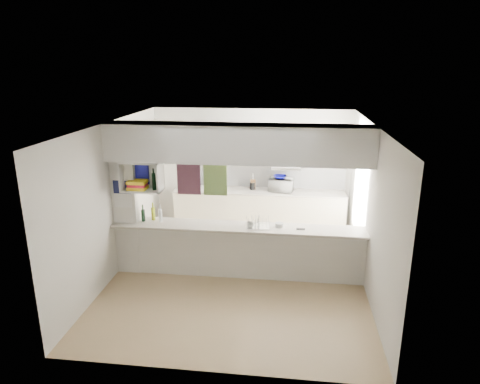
% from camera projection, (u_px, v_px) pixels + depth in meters
% --- Properties ---
extents(floor, '(4.80, 4.80, 0.00)m').
position_uv_depth(floor, '(238.00, 276.00, 7.33)').
color(floor, tan).
rests_on(floor, ground).
extents(ceiling, '(4.80, 4.80, 0.00)m').
position_uv_depth(ceiling, '(237.00, 124.00, 6.58)').
color(ceiling, white).
rests_on(ceiling, wall_back).
extents(wall_back, '(4.20, 0.00, 4.20)m').
position_uv_depth(wall_back, '(251.00, 169.00, 9.24)').
color(wall_back, silver).
rests_on(wall_back, floor).
extents(wall_left, '(0.00, 4.80, 4.80)m').
position_uv_depth(wall_left, '(114.00, 199.00, 7.20)').
color(wall_left, silver).
rests_on(wall_left, floor).
extents(wall_right, '(0.00, 4.80, 4.80)m').
position_uv_depth(wall_right, '(370.00, 209.00, 6.71)').
color(wall_right, silver).
rests_on(wall_right, floor).
extents(servery_partition, '(4.20, 0.50, 2.60)m').
position_uv_depth(servery_partition, '(227.00, 183.00, 6.87)').
color(servery_partition, silver).
rests_on(servery_partition, floor).
extents(cubby_shelf, '(0.65, 0.35, 0.50)m').
position_uv_depth(cubby_shelf, '(142.00, 178.00, 6.96)').
color(cubby_shelf, white).
rests_on(cubby_shelf, bulkhead).
extents(kitchen_run, '(3.60, 0.63, 2.24)m').
position_uv_depth(kitchen_run, '(258.00, 194.00, 9.11)').
color(kitchen_run, silver).
rests_on(kitchen_run, floor).
extents(microwave, '(0.55, 0.42, 0.27)m').
position_uv_depth(microwave, '(281.00, 185.00, 8.95)').
color(microwave, white).
rests_on(microwave, bench_top).
extents(bowl, '(0.27, 0.27, 0.07)m').
position_uv_depth(bowl, '(280.00, 177.00, 8.91)').
color(bowl, '#0B0D7F').
rests_on(bowl, microwave).
extents(dish_rack, '(0.41, 0.33, 0.21)m').
position_uv_depth(dish_rack, '(258.00, 222.00, 7.00)').
color(dish_rack, silver).
rests_on(dish_rack, breakfast_bar).
extents(cup, '(0.12, 0.12, 0.09)m').
position_uv_depth(cup, '(250.00, 225.00, 6.97)').
color(cup, white).
rests_on(cup, dish_rack).
extents(wine_bottles, '(0.37, 0.15, 0.33)m').
position_uv_depth(wine_bottles, '(153.00, 214.00, 7.26)').
color(wine_bottles, black).
rests_on(wine_bottles, breakfast_bar).
extents(plastic_tubs, '(0.49, 0.17, 0.07)m').
position_uv_depth(plastic_tubs, '(281.00, 225.00, 7.01)').
color(plastic_tubs, silver).
rests_on(plastic_tubs, breakfast_bar).
extents(utensil_jar, '(0.11, 0.11, 0.15)m').
position_uv_depth(utensil_jar, '(252.00, 186.00, 9.08)').
color(utensil_jar, black).
rests_on(utensil_jar, bench_top).
extents(knife_block, '(0.12, 0.10, 0.21)m').
position_uv_depth(knife_block, '(253.00, 184.00, 9.10)').
color(knife_block, '#53381C').
rests_on(knife_block, bench_top).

